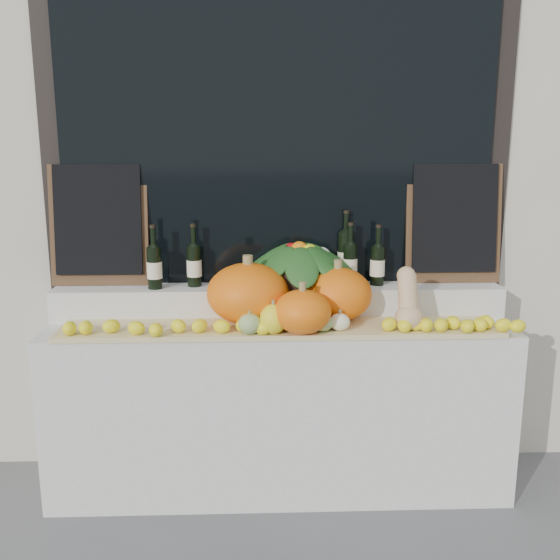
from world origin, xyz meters
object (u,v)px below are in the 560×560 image
(pumpkin_right, at_px, (337,294))
(wine_bottle_tall, at_px, (345,257))
(produce_bowl, at_px, (299,264))
(butternut_squash, at_px, (408,302))
(pumpkin_left, at_px, (248,293))

(pumpkin_right, xyz_separation_m, wine_bottle_tall, (0.07, 0.23, 0.14))
(produce_bowl, bearing_deg, butternut_squash, -31.46)
(produce_bowl, bearing_deg, wine_bottle_tall, 15.57)
(produce_bowl, distance_m, wine_bottle_tall, 0.26)
(pumpkin_left, xyz_separation_m, butternut_squash, (0.76, -0.11, -0.02))
(pumpkin_left, height_order, wine_bottle_tall, wine_bottle_tall)
(pumpkin_left, distance_m, wine_bottle_tall, 0.59)
(pumpkin_left, distance_m, produce_bowl, 0.34)
(pumpkin_left, bearing_deg, butternut_squash, -8.17)
(pumpkin_left, relative_size, butternut_squash, 1.41)
(pumpkin_left, xyz_separation_m, pumpkin_right, (0.44, 0.03, -0.02))
(wine_bottle_tall, bearing_deg, pumpkin_right, -106.46)
(butternut_squash, bearing_deg, produce_bowl, 148.54)
(produce_bowl, relative_size, wine_bottle_tall, 1.66)
(pumpkin_right, xyz_separation_m, produce_bowl, (-0.18, 0.16, 0.12))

